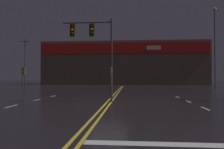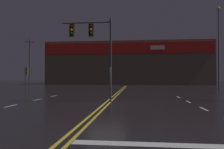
% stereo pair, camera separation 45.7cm
% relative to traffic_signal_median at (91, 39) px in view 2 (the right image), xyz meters
% --- Properties ---
extents(ground_plane, '(200.00, 200.00, 0.00)m').
position_rel_traffic_signal_median_xyz_m(ground_plane, '(1.25, -0.98, -4.54)').
color(ground_plane, black).
extents(road_markings, '(17.02, 60.00, 0.01)m').
position_rel_traffic_signal_median_xyz_m(road_markings, '(2.50, -2.88, -4.54)').
color(road_markings, gold).
rests_on(road_markings, ground).
extents(traffic_signal_median, '(3.63, 0.36, 5.99)m').
position_rel_traffic_signal_median_xyz_m(traffic_signal_median, '(0.00, 0.00, 0.00)').
color(traffic_signal_median, '#38383D').
rests_on(traffic_signal_median, ground).
extents(traffic_signal_corner_northwest, '(0.42, 0.36, 3.08)m').
position_rel_traffic_signal_median_xyz_m(traffic_signal_corner_northwest, '(-11.19, 11.91, -2.29)').
color(traffic_signal_corner_northwest, '#38383D').
rests_on(traffic_signal_corner_northwest, ground).
extents(streetlight_near_right, '(0.56, 0.56, 12.39)m').
position_rel_traffic_signal_median_xyz_m(streetlight_near_right, '(15.62, 18.67, 3.08)').
color(streetlight_near_right, '#59595E').
rests_on(streetlight_near_right, ground).
extents(building_backdrop, '(39.66, 10.23, 10.36)m').
position_rel_traffic_signal_median_xyz_m(building_backdrop, '(1.25, 40.01, 0.65)').
color(building_backdrop, brown).
rests_on(building_backdrop, ground).
extents(utility_pole_row, '(48.02, 0.26, 12.64)m').
position_rel_traffic_signal_median_xyz_m(utility_pole_row, '(3.79, 32.44, 1.50)').
color(utility_pole_row, '#4C3828').
rests_on(utility_pole_row, ground).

